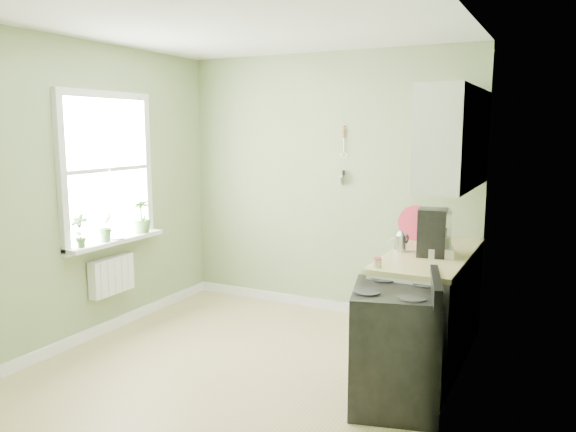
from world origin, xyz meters
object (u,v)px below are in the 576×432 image
at_px(kettle, 400,241).
at_px(stove, 396,346).
at_px(stand_mixer, 441,235).
at_px(coffee_maker, 432,234).

bearing_deg(kettle, stove, -75.42).
height_order(stand_mixer, kettle, stand_mixer).
bearing_deg(stove, kettle, 104.58).
height_order(stove, stand_mixer, stand_mixer).
height_order(stand_mixer, coffee_maker, stand_mixer).
bearing_deg(coffee_maker, kettle, 169.38).
distance_m(stand_mixer, coffee_maker, 0.09).
bearing_deg(stove, coffee_maker, 87.14).
relative_size(stove, kettle, 5.50).
xyz_separation_m(stove, stand_mixer, (0.10, 0.88, 0.65)).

